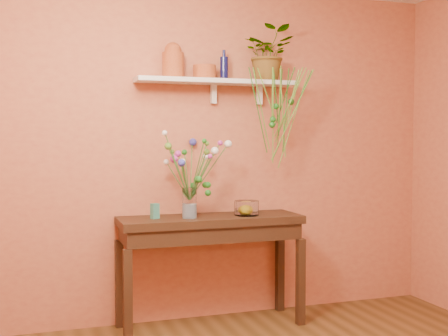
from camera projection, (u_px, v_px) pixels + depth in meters
room at (325, 163)px, 2.87m from camera, size 4.04×4.04×2.70m
sideboard at (210, 232)px, 4.55m from camera, size 1.42×0.46×0.86m
wall_shelf at (218, 82)px, 4.64m from camera, size 1.30×0.24×0.19m
terracotta_jug at (173, 61)px, 4.53m from camera, size 0.21×0.21×0.28m
terracotta_pot at (205, 72)px, 4.61m from camera, size 0.23×0.23×0.11m
blue_bottle at (224, 68)px, 4.66m from camera, size 0.08×0.08×0.24m
spider_plant at (269, 54)px, 4.75m from camera, size 0.49×0.46×0.44m
plant_fronds at (280, 110)px, 4.63m from camera, size 0.57×0.34×0.79m
glass_vase at (189, 205)px, 4.43m from camera, size 0.11×0.11×0.23m
bouquet at (194, 162)px, 4.43m from camera, size 0.55×0.53×0.53m
glass_bowl at (247, 209)px, 4.59m from camera, size 0.19×0.19×0.11m
lemon at (246, 210)px, 4.60m from camera, size 0.08×0.08×0.08m
carton at (155, 211)px, 4.40m from camera, size 0.07×0.06×0.12m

